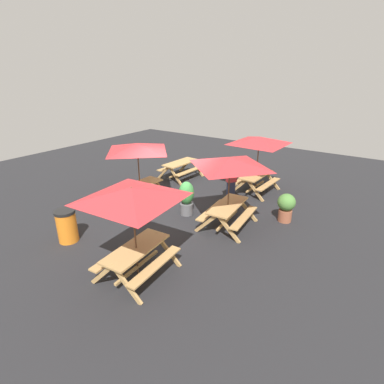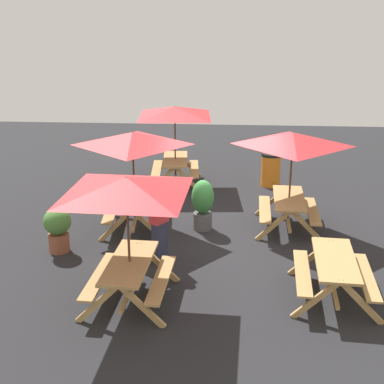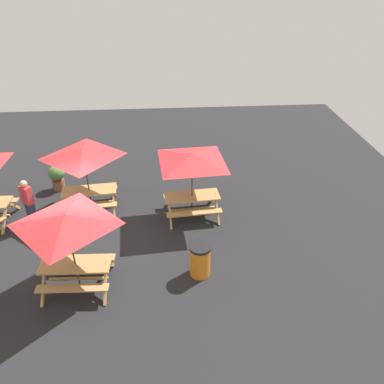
# 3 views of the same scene
# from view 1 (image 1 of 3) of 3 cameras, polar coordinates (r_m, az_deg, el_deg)

# --- Properties ---
(ground_plane) EXTENTS (24.00, 24.00, 0.00)m
(ground_plane) POSITION_cam_1_polar(r_m,az_deg,el_deg) (10.69, -3.28, -3.83)
(ground_plane) COLOR #232326
(ground_plane) RESTS_ON ground
(picnic_table_0) EXTENTS (2.17, 2.17, 2.34)m
(picnic_table_0) POSITION_cam_1_polar(r_m,az_deg,el_deg) (9.04, 7.23, 4.71)
(picnic_table_0) COLOR tan
(picnic_table_0) RESTS_ON ground
(picnic_table_1) EXTENTS (2.08, 2.08, 2.34)m
(picnic_table_1) POSITION_cam_1_polar(r_m,az_deg,el_deg) (10.94, -10.33, 7.56)
(picnic_table_1) COLOR tan
(picnic_table_1) RESTS_ON ground
(picnic_table_2) EXTENTS (2.82, 2.82, 2.34)m
(picnic_table_2) POSITION_cam_1_polar(r_m,az_deg,el_deg) (6.77, -11.31, -1.55)
(picnic_table_2) COLOR tan
(picnic_table_2) RESTS_ON ground
(picnic_table_3) EXTENTS (1.89, 1.64, 0.81)m
(picnic_table_3) POSITION_cam_1_polar(r_m,az_deg,el_deg) (13.95, -2.18, 4.92)
(picnic_table_3) COLOR tan
(picnic_table_3) RESTS_ON ground
(picnic_table_4) EXTENTS (2.83, 2.83, 2.34)m
(picnic_table_4) POSITION_cam_1_polar(r_m,az_deg,el_deg) (12.18, 12.63, 8.84)
(picnic_table_4) COLOR tan
(picnic_table_4) RESTS_ON ground
(trash_bin_orange) EXTENTS (0.59, 0.59, 0.98)m
(trash_bin_orange) POSITION_cam_1_polar(r_m,az_deg,el_deg) (9.45, -22.74, -5.95)
(trash_bin_orange) COLOR orange
(trash_bin_orange) RESTS_ON ground
(potted_plant_0) EXTENTS (0.58, 0.58, 0.96)m
(potted_plant_0) POSITION_cam_1_polar(r_m,az_deg,el_deg) (10.30, 17.48, -2.57)
(potted_plant_0) COLOR #935138
(potted_plant_0) RESTS_ON ground
(potted_plant_1) EXTENTS (0.52, 0.52, 1.20)m
(potted_plant_1) POSITION_cam_1_polar(r_m,az_deg,el_deg) (10.26, -1.06, -0.98)
(potted_plant_1) COLOR #59595B
(potted_plant_1) RESTS_ON ground
(person_standing) EXTENTS (0.42, 0.39, 1.67)m
(person_standing) POSITION_cam_1_polar(r_m,az_deg,el_deg) (11.20, 7.48, 2.15)
(person_standing) COLOR #2D334C
(person_standing) RESTS_ON ground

